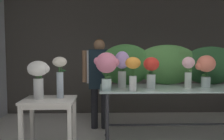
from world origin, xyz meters
TOP-DOWN VIEW (x-y plane):
  - ground_plane at (0.00, 1.69)m, footprint 7.44×7.44m
  - wall_back at (0.00, 3.38)m, footprint 5.46×0.12m
  - display_table_glass at (0.46, 1.50)m, footprint 2.13×0.83m
  - side_table_white at (-1.27, 1.21)m, footprint 0.68×0.54m
  - florist at (-0.63, 2.25)m, footprint 0.60×0.24m
  - foliage_backdrop at (0.43, 1.79)m, footprint 2.22×0.29m
  - vase_blush_anemones at (0.63, 1.40)m, footprint 0.18×0.17m
  - vase_scarlet_freesia at (0.10, 1.36)m, footprint 0.22×0.22m
  - vase_coral_stock at (0.92, 1.48)m, footprint 0.29×0.26m
  - vase_sunset_hydrangea at (-0.17, 1.17)m, footprint 0.20×0.20m
  - vase_rosy_carnations at (-0.51, 1.24)m, footprint 0.34×0.29m
  - vase_lilac_lilies at (-0.29, 1.46)m, footprint 0.21×0.21m
  - vase_white_roses_tall at (-1.41, 1.21)m, footprint 0.29×0.27m
  - vase_cream_lisianthus_tall at (-1.14, 1.26)m, footprint 0.19×0.19m

SIDE VIEW (x-z plane):
  - ground_plane at x=0.00m, z-range 0.00..0.00m
  - side_table_white at x=-1.27m, z-range 0.26..1.00m
  - display_table_glass at x=0.46m, z-range 0.29..1.14m
  - florist at x=-0.63m, z-range 0.18..1.76m
  - vase_white_roses_tall at x=-1.41m, z-range 0.81..1.31m
  - vase_cream_lisianthus_tall at x=-1.14m, z-range 0.80..1.35m
  - vase_blush_anemones at x=0.63m, z-range 0.89..1.33m
  - vase_scarlet_freesia at x=0.10m, z-range 0.89..1.33m
  - vase_sunset_hydrangea at x=-0.17m, z-range 0.90..1.35m
  - vase_coral_stock at x=0.92m, z-range 0.90..1.37m
  - foliage_backdrop at x=0.43m, z-range 0.84..1.47m
  - vase_lilac_lilies at x=-0.29m, z-range 0.89..1.42m
  - vase_rosy_carnations at x=-0.51m, z-range 0.92..1.43m
  - wall_back at x=0.00m, z-range 0.00..2.96m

